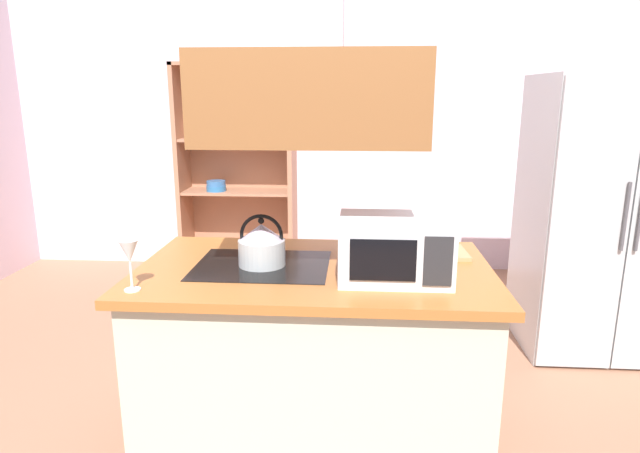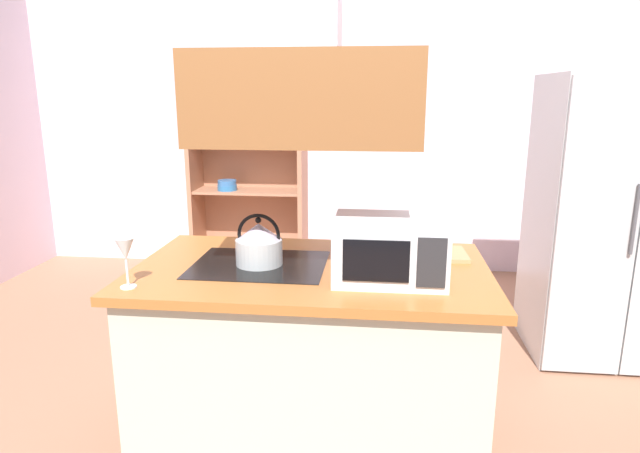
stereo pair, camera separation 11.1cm
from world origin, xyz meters
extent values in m
cube|color=silver|center=(0.00, 3.00, 1.35)|extent=(6.00, 0.12, 2.70)
cube|color=#B7BBA4|center=(0.12, 0.16, 0.43)|extent=(1.51, 0.86, 0.86)
cube|color=#A7602C|center=(0.12, 0.16, 0.88)|extent=(1.59, 0.94, 0.04)
cube|color=black|center=(-0.12, 0.16, 0.90)|extent=(0.60, 0.48, 0.00)
cube|color=brown|center=(0.12, 0.16, 1.64)|extent=(0.90, 0.70, 0.36)
cube|color=silver|center=(1.87, 1.36, 0.89)|extent=(0.90, 0.72, 1.78)
cube|color=#B4B7BA|center=(1.64, 0.99, 0.89)|extent=(0.44, 0.03, 1.74)
cylinder|color=#4C4C51|center=(1.83, 0.96, 0.98)|extent=(0.02, 0.02, 0.40)
cylinder|color=#4C4C51|center=(1.91, 0.96, 0.98)|extent=(0.02, 0.02, 0.40)
cube|color=#AA7254|center=(-1.32, 2.74, 0.96)|extent=(0.04, 0.40, 1.92)
cube|color=#AA7254|center=(-0.30, 2.74, 0.96)|extent=(0.04, 0.40, 1.92)
cube|color=#AA7254|center=(-0.81, 2.74, 1.91)|extent=(1.06, 0.40, 0.03)
cube|color=#AA7254|center=(-0.81, 2.74, 0.04)|extent=(1.06, 0.40, 0.08)
cube|color=#AA7254|center=(-0.81, 2.93, 0.96)|extent=(1.06, 0.02, 1.92)
cube|color=#AA7254|center=(-0.81, 2.74, 0.77)|extent=(0.98, 0.36, 0.02)
cube|color=#AA7254|center=(-0.81, 2.74, 1.25)|extent=(0.98, 0.36, 0.02)
cylinder|color=#2C6BA6|center=(-1.00, 2.69, 0.81)|extent=(0.18, 0.18, 0.05)
cylinder|color=#3367A4|center=(-1.00, 2.69, 0.85)|extent=(0.17, 0.17, 0.05)
cylinder|color=silver|center=(-0.68, 2.70, 1.32)|extent=(0.01, 0.01, 0.12)
cone|color=silver|center=(-0.68, 2.70, 1.42)|extent=(0.07, 0.07, 0.08)
cylinder|color=silver|center=(-0.51, 2.70, 1.32)|extent=(0.01, 0.01, 0.12)
cone|color=silver|center=(-0.51, 2.70, 1.42)|extent=(0.07, 0.07, 0.08)
cylinder|color=#ADB6B9|center=(-0.12, 0.16, 0.96)|extent=(0.21, 0.21, 0.12)
cone|color=#B9B1C5|center=(-0.12, 0.16, 1.06)|extent=(0.20, 0.20, 0.07)
sphere|color=black|center=(-0.12, 0.16, 1.11)|extent=(0.03, 0.03, 0.03)
torus|color=black|center=(-0.12, 0.16, 1.04)|extent=(0.20, 0.02, 0.20)
cube|color=tan|center=(0.66, 0.39, 0.91)|extent=(0.35, 0.25, 0.02)
cube|color=silver|center=(0.46, 0.03, 1.03)|extent=(0.46, 0.34, 0.26)
cube|color=black|center=(0.41, -0.14, 1.03)|extent=(0.26, 0.01, 0.17)
cube|color=#262628|center=(0.62, -0.14, 1.03)|extent=(0.11, 0.01, 0.20)
cylinder|color=silver|center=(-0.58, -0.19, 0.90)|extent=(0.06, 0.06, 0.01)
cylinder|color=silver|center=(-0.58, -0.19, 0.96)|extent=(0.01, 0.01, 0.11)
cone|color=silver|center=(-0.58, -0.19, 1.06)|extent=(0.08, 0.08, 0.09)
camera|label=1|loc=(0.31, -2.15, 1.66)|focal=30.34mm
camera|label=2|loc=(0.42, -2.14, 1.66)|focal=30.34mm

